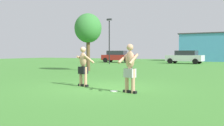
{
  "coord_description": "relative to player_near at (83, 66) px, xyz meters",
  "views": [
    {
      "loc": [
        4.99,
        -8.57,
        1.39
      ],
      "look_at": [
        0.36,
        0.2,
        0.96
      ],
      "focal_mm": 40.59,
      "sensor_mm": 36.0,
      "label": 1
    }
  ],
  "objects": [
    {
      "name": "outbuilding_behind_lot",
      "position": [
        1.71,
        32.87,
        1.3
      ],
      "size": [
        10.25,
        4.89,
        4.27
      ],
      "color": "#4C9ED1",
      "rests_on": "ground_plane"
    },
    {
      "name": "frisbee",
      "position": [
        1.71,
        -0.6,
        -0.83
      ],
      "size": [
        0.26,
        0.26,
        0.03
      ],
      "primitive_type": "cylinder",
      "color": "white",
      "rests_on": "ground_plane"
    },
    {
      "name": "lamp_post",
      "position": [
        -8.11,
        17.21,
        2.41
      ],
      "size": [
        0.6,
        0.24,
        5.23
      ],
      "color": "black",
      "rests_on": "ground_plane"
    },
    {
      "name": "ground_plane",
      "position": [
        0.8,
        0.08,
        -0.84
      ],
      "size": [
        80.0,
        80.0,
        0.0
      ],
      "primitive_type": "plane",
      "color": "#428433"
    },
    {
      "name": "car_red_near_post",
      "position": [
        -9.46,
        22.15,
        -0.02
      ],
      "size": [
        4.45,
        2.36,
        1.58
      ],
      "color": "maroon",
      "rests_on": "ground_plane"
    },
    {
      "name": "tree_left_field",
      "position": [
        -4.55,
        7.32,
        2.29
      ],
      "size": [
        2.0,
        2.0,
        4.25
      ],
      "color": "brown",
      "rests_on": "ground_plane"
    },
    {
      "name": "player_in_gray",
      "position": [
        2.33,
        -0.64,
        0.04
      ],
      "size": [
        0.61,
        0.67,
        1.67
      ],
      "color": "black",
      "rests_on": "ground_plane"
    },
    {
      "name": "player_near",
      "position": [
        0.0,
        0.0,
        0.0
      ],
      "size": [
        0.66,
        0.64,
        1.61
      ],
      "color": "black",
      "rests_on": "ground_plane"
    },
    {
      "name": "car_white_mid_lot",
      "position": [
        -0.64,
        22.69,
        -0.02
      ],
      "size": [
        4.44,
        2.33,
        1.58
      ],
      "color": "white",
      "rests_on": "ground_plane"
    }
  ]
}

